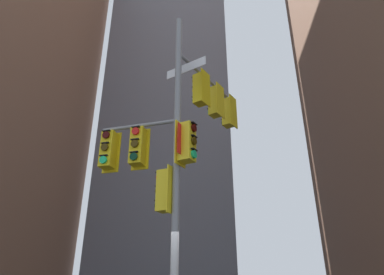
% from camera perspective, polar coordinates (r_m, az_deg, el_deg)
% --- Properties ---
extents(building_mid_block, '(12.07, 12.07, 47.60)m').
position_cam_1_polar(building_mid_block, '(40.47, -3.13, 9.57)').
color(building_mid_block, slate).
rests_on(building_mid_block, ground).
extents(signal_pole_assembly, '(3.82, 3.21, 8.68)m').
position_cam_1_polar(signal_pole_assembly, '(9.33, -1.93, 0.41)').
color(signal_pole_assembly, gray).
rests_on(signal_pole_assembly, ground).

